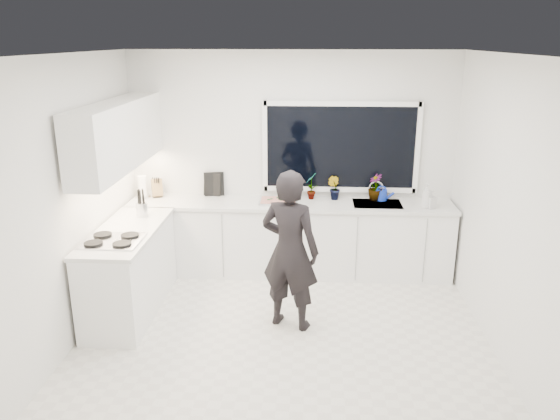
{
  "coord_description": "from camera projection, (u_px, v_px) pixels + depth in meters",
  "views": [
    {
      "loc": [
        0.26,
        -4.9,
        2.83
      ],
      "look_at": [
        -0.06,
        0.4,
        1.15
      ],
      "focal_mm": 35.0,
      "sensor_mm": 36.0,
      "label": 1
    }
  ],
  "objects": [
    {
      "name": "knife_block",
      "position": [
        157.0,
        188.0,
        6.83
      ],
      "size": [
        0.16,
        0.14,
        0.22
      ],
      "primitive_type": "cube",
      "rotation": [
        0.0,
        0.0,
        0.38
      ],
      "color": "#8A5B40",
      "rests_on": "countertop_back"
    },
    {
      "name": "pizza",
      "position": [
        278.0,
        200.0,
        6.6
      ],
      "size": [
        0.42,
        0.31,
        0.01
      ],
      "primitive_type": "cube",
      "rotation": [
        0.0,
        0.0,
        0.03
      ],
      "color": "red",
      "rests_on": "pizza_tray"
    },
    {
      "name": "picture_frame_large",
      "position": [
        212.0,
        185.0,
        6.88
      ],
      "size": [
        0.22,
        0.06,
        0.28
      ],
      "primitive_type": "cube",
      "rotation": [
        0.0,
        0.0,
        -0.19
      ],
      "color": "black",
      "rests_on": "countertop_back"
    },
    {
      "name": "countertop_back",
      "position": [
        290.0,
        204.0,
        6.63
      ],
      "size": [
        3.94,
        0.62,
        0.04
      ],
      "primitive_type": "cube",
      "color": "silver",
      "rests_on": "base_cabinets_back"
    },
    {
      "name": "person",
      "position": [
        290.0,
        251.0,
        5.39
      ],
      "size": [
        0.7,
        0.57,
        1.64
      ],
      "primitive_type": "imported",
      "rotation": [
        0.0,
        0.0,
        2.79
      ],
      "color": "black",
      "rests_on": "floor"
    },
    {
      "name": "sink",
      "position": [
        377.0,
        208.0,
        6.59
      ],
      "size": [
        0.58,
        0.42,
        0.14
      ],
      "primitive_type": "cube",
      "color": "silver",
      "rests_on": "countertop_back"
    },
    {
      "name": "wall_back",
      "position": [
        292.0,
        162.0,
        6.8
      ],
      "size": [
        4.0,
        0.02,
        2.7
      ],
      "primitive_type": "cube",
      "color": "white",
      "rests_on": "ground"
    },
    {
      "name": "floor",
      "position": [
        284.0,
        331.0,
        5.53
      ],
      "size": [
        4.0,
        3.5,
        0.02
      ],
      "primitive_type": "cube",
      "color": "beige",
      "rests_on": "ground"
    },
    {
      "name": "upper_cabinets",
      "position": [
        118.0,
        135.0,
        5.74
      ],
      "size": [
        0.34,
        2.1,
        0.7
      ],
      "primitive_type": "cube",
      "color": "white",
      "rests_on": "wall_left"
    },
    {
      "name": "window",
      "position": [
        341.0,
        147.0,
        6.67
      ],
      "size": [
        1.8,
        0.02,
        1.0
      ],
      "primitive_type": "cube",
      "color": "black",
      "rests_on": "wall_back"
    },
    {
      "name": "picture_frame_small",
      "position": [
        214.0,
        184.0,
        6.87
      ],
      "size": [
        0.25,
        0.07,
        0.3
      ],
      "primitive_type": "cube",
      "rotation": [
        0.0,
        0.0,
        0.2
      ],
      "color": "black",
      "rests_on": "countertop_back"
    },
    {
      "name": "stovetop",
      "position": [
        112.0,
        240.0,
        5.35
      ],
      "size": [
        0.56,
        0.48,
        0.03
      ],
      "primitive_type": "cube",
      "color": "black",
      "rests_on": "countertop_left"
    },
    {
      "name": "wall_left",
      "position": [
        76.0,
        199.0,
        5.24
      ],
      "size": [
        0.02,
        3.5,
        2.7
      ],
      "primitive_type": "cube",
      "color": "white",
      "rests_on": "ground"
    },
    {
      "name": "base_cabinets_back",
      "position": [
        290.0,
        239.0,
        6.78
      ],
      "size": [
        3.92,
        0.58,
        0.88
      ],
      "primitive_type": "cube",
      "color": "white",
      "rests_on": "floor"
    },
    {
      "name": "ceiling",
      "position": [
        285.0,
        52.0,
        4.71
      ],
      "size": [
        4.0,
        3.5,
        0.02
      ],
      "primitive_type": "cube",
      "color": "white",
      "rests_on": "wall_back"
    },
    {
      "name": "base_cabinets_left",
      "position": [
        130.0,
        272.0,
        5.83
      ],
      "size": [
        0.58,
        1.6,
        0.88
      ],
      "primitive_type": "cube",
      "color": "white",
      "rests_on": "floor"
    },
    {
      "name": "countertop_left",
      "position": [
        126.0,
        231.0,
        5.69
      ],
      "size": [
        0.62,
        1.6,
        0.04
      ],
      "primitive_type": "cube",
      "color": "silver",
      "rests_on": "base_cabinets_left"
    },
    {
      "name": "watering_can",
      "position": [
        381.0,
        195.0,
        6.7
      ],
      "size": [
        0.16,
        0.16,
        0.13
      ],
      "primitive_type": "cylinder",
      "rotation": [
        0.0,
        0.0,
        -0.12
      ],
      "color": "#1432BC",
      "rests_on": "countertop_back"
    },
    {
      "name": "herb_plants",
      "position": [
        322.0,
        187.0,
        6.72
      ],
      "size": [
        1.35,
        0.31,
        0.34
      ],
      "color": "#26662D",
      "rests_on": "countertop_back"
    },
    {
      "name": "paper_towel_roll",
      "position": [
        143.0,
        187.0,
        6.8
      ],
      "size": [
        0.14,
        0.14,
        0.26
      ],
      "primitive_type": "cylinder",
      "rotation": [
        0.0,
        0.0,
        0.34
      ],
      "color": "white",
      "rests_on": "countertop_back"
    },
    {
      "name": "soap_bottles",
      "position": [
        428.0,
        197.0,
        6.36
      ],
      "size": [
        0.19,
        0.14,
        0.3
      ],
      "color": "#D8BF66",
      "rests_on": "countertop_back"
    },
    {
      "name": "pizza_tray",
      "position": [
        278.0,
        201.0,
        6.61
      ],
      "size": [
        0.46,
        0.35,
        0.03
      ],
      "primitive_type": "cube",
      "rotation": [
        0.0,
        0.0,
        0.03
      ],
      "color": "silver",
      "rests_on": "countertop_back"
    },
    {
      "name": "utensil_crock",
      "position": [
        142.0,
        209.0,
        6.08
      ],
      "size": [
        0.14,
        0.14,
        0.16
      ],
      "primitive_type": "cylinder",
      "rotation": [
        0.0,
        0.0,
        0.12
      ],
      "color": "silver",
      "rests_on": "countertop_left"
    },
    {
      "name": "faucet",
      "position": [
        376.0,
        190.0,
        6.73
      ],
      "size": [
        0.03,
        0.03,
        0.22
      ],
      "primitive_type": "cylinder",
      "color": "silver",
      "rests_on": "countertop_back"
    },
    {
      "name": "wall_right",
      "position": [
        502.0,
        206.0,
        5.01
      ],
      "size": [
        0.02,
        3.5,
        2.7
      ],
      "primitive_type": "cube",
      "color": "white",
      "rests_on": "ground"
    }
  ]
}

